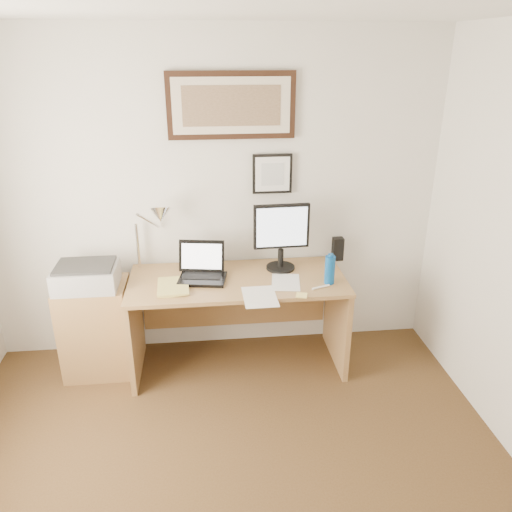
{
  "coord_description": "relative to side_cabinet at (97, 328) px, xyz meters",
  "views": [
    {
      "loc": [
        -0.07,
        -1.7,
        2.33
      ],
      "look_at": [
        0.27,
        1.43,
        1.01
      ],
      "focal_mm": 35.0,
      "sensor_mm": 36.0,
      "label": 1
    }
  ],
  "objects": [
    {
      "name": "desk",
      "position": [
        1.07,
        0.04,
        0.15
      ],
      "size": [
        1.6,
        0.7,
        0.75
      ],
      "color": "olive",
      "rests_on": "floor"
    },
    {
      "name": "wall_back",
      "position": [
        0.92,
        0.32,
        0.89
      ],
      "size": [
        3.5,
        0.02,
        2.5
      ],
      "primitive_type": "cube",
      "color": "silver",
      "rests_on": "ground"
    },
    {
      "name": "picture_small",
      "position": [
        1.37,
        0.29,
        1.09
      ],
      "size": [
        0.3,
        0.03,
        0.3
      ],
      "color": "black",
      "rests_on": "wall_back"
    },
    {
      "name": "picture_large",
      "position": [
        1.07,
        0.29,
        1.59
      ],
      "size": [
        0.92,
        0.04,
        0.47
      ],
      "color": "black",
      "rests_on": "wall_back"
    },
    {
      "name": "book",
      "position": [
        0.5,
        -0.16,
        0.4
      ],
      "size": [
        0.23,
        0.31,
        0.02
      ],
      "primitive_type": "imported",
      "rotation": [
        0.0,
        0.0,
        0.05
      ],
      "color": "#CFC161",
      "rests_on": "desk"
    },
    {
      "name": "sticky_pad",
      "position": [
        1.49,
        -0.38,
        0.39
      ],
      "size": [
        0.09,
        0.09,
        0.01
      ],
      "primitive_type": "cube",
      "rotation": [
        0.0,
        0.0,
        -0.28
      ],
      "color": "#FFE678",
      "rests_on": "desk"
    },
    {
      "name": "side_cabinet",
      "position": [
        0.0,
        0.0,
        0.0
      ],
      "size": [
        0.5,
        0.4,
        0.73
      ],
      "primitive_type": "cube",
      "color": "olive",
      "rests_on": "floor"
    },
    {
      "name": "lcd_monitor",
      "position": [
        1.42,
        0.09,
        0.68
      ],
      "size": [
        0.42,
        0.22,
        0.52
      ],
      "color": "black",
      "rests_on": "desk"
    },
    {
      "name": "speaker",
      "position": [
        1.9,
        0.23,
        0.48
      ],
      "size": [
        0.08,
        0.07,
        0.19
      ],
      "primitive_type": "cube",
      "rotation": [
        0.0,
        0.0,
        0.02
      ],
      "color": "black",
      "rests_on": "desk"
    },
    {
      "name": "printer",
      "position": [
        -0.01,
        -0.03,
        0.45
      ],
      "size": [
        0.44,
        0.34,
        0.18
      ],
      "color": "#A6A6A9",
      "rests_on": "side_cabinet"
    },
    {
      "name": "water_bottle",
      "position": [
        1.73,
        -0.2,
        0.49
      ],
      "size": [
        0.07,
        0.07,
        0.21
      ],
      "primitive_type": "cylinder",
      "color": "#0B4993",
      "rests_on": "desk"
    },
    {
      "name": "bottle_cap",
      "position": [
        1.73,
        -0.2,
        0.6
      ],
      "size": [
        0.04,
        0.04,
        0.02
      ],
      "primitive_type": "cylinder",
      "color": "#0B4993",
      "rests_on": "water_bottle"
    },
    {
      "name": "marker_pen",
      "position": [
        1.65,
        -0.27,
        0.39
      ],
      "size": [
        0.14,
        0.06,
        0.02
      ],
      "primitive_type": "cylinder",
      "rotation": [
        0.0,
        1.57,
        0.35
      ],
      "color": "white",
      "rests_on": "desk"
    },
    {
      "name": "paper_sheet_a",
      "position": [
        1.2,
        -0.36,
        0.39
      ],
      "size": [
        0.23,
        0.33,
        0.0
      ],
      "primitive_type": "cube",
      "rotation": [
        0.0,
        0.0,
        0.02
      ],
      "color": "silver",
      "rests_on": "desk"
    },
    {
      "name": "paper_sheet_b",
      "position": [
        1.42,
        -0.15,
        0.39
      ],
      "size": [
        0.24,
        0.31,
        0.0
      ],
      "primitive_type": "cube",
      "rotation": [
        0.0,
        0.0,
        -0.15
      ],
      "color": "silver",
      "rests_on": "desk"
    },
    {
      "name": "desk_lamp",
      "position": [
        0.51,
        0.13,
        0.82
      ],
      "size": [
        0.29,
        0.27,
        0.53
      ],
      "color": "silver",
      "rests_on": "desk"
    },
    {
      "name": "laptop",
      "position": [
        0.81,
        -0.0,
        0.44
      ],
      "size": [
        0.37,
        0.35,
        0.26
      ],
      "color": "black",
      "rests_on": "desk"
    }
  ]
}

